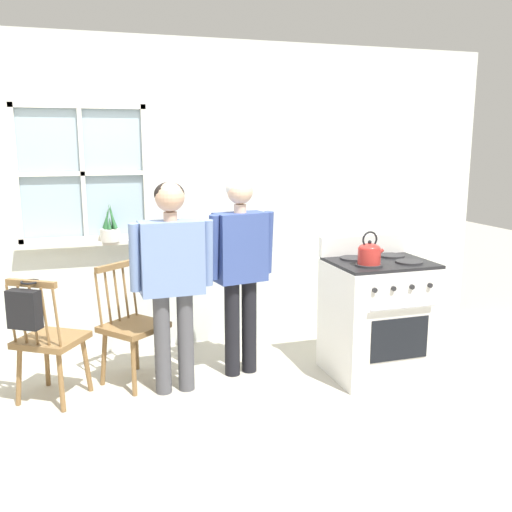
{
  "coord_description": "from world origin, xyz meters",
  "views": [
    {
      "loc": [
        -0.71,
        -3.6,
        1.84
      ],
      "look_at": [
        0.56,
        0.35,
        1.0
      ],
      "focal_mm": 40.0,
      "sensor_mm": 36.0,
      "label": 1
    }
  ],
  "objects_px": {
    "person_teen_center": "(240,258)",
    "handbag": "(24,308)",
    "stove": "(378,317)",
    "person_elderly_left": "(172,266)",
    "kettle": "(369,253)",
    "chair_near_wall": "(132,327)",
    "potted_plant": "(110,230)",
    "chair_by_window": "(50,341)"
  },
  "relations": [
    {
      "from": "chair_near_wall",
      "to": "potted_plant",
      "type": "distance_m",
      "value": 0.93
    },
    {
      "from": "kettle",
      "to": "handbag",
      "type": "xyz_separation_m",
      "value": [
        -2.42,
        0.22,
        -0.27
      ]
    },
    {
      "from": "person_elderly_left",
      "to": "kettle",
      "type": "bearing_deg",
      "value": -12.45
    },
    {
      "from": "chair_near_wall",
      "to": "person_teen_center",
      "type": "bearing_deg",
      "value": -44.97
    },
    {
      "from": "chair_by_window",
      "to": "kettle",
      "type": "relative_size",
      "value": 3.74
    },
    {
      "from": "chair_by_window",
      "to": "person_teen_center",
      "type": "xyz_separation_m",
      "value": [
        1.43,
        0.05,
        0.5
      ]
    },
    {
      "from": "chair_by_window",
      "to": "person_elderly_left",
      "type": "distance_m",
      "value": 1.02
    },
    {
      "from": "kettle",
      "to": "potted_plant",
      "type": "distance_m",
      "value": 2.17
    },
    {
      "from": "chair_by_window",
      "to": "chair_near_wall",
      "type": "xyz_separation_m",
      "value": [
        0.59,
        0.15,
        0.0
      ]
    },
    {
      "from": "person_elderly_left",
      "to": "handbag",
      "type": "xyz_separation_m",
      "value": [
        -1.0,
        -0.07,
        -0.2
      ]
    },
    {
      "from": "chair_by_window",
      "to": "handbag",
      "type": "height_order",
      "value": "same"
    },
    {
      "from": "person_elderly_left",
      "to": "potted_plant",
      "type": "distance_m",
      "value": 1.01
    },
    {
      "from": "person_elderly_left",
      "to": "handbag",
      "type": "height_order",
      "value": "person_elderly_left"
    },
    {
      "from": "kettle",
      "to": "potted_plant",
      "type": "height_order",
      "value": "potted_plant"
    },
    {
      "from": "handbag",
      "to": "potted_plant",
      "type": "bearing_deg",
      "value": 57.59
    },
    {
      "from": "potted_plant",
      "to": "handbag",
      "type": "bearing_deg",
      "value": -122.41
    },
    {
      "from": "potted_plant",
      "to": "person_teen_center",
      "type": "bearing_deg",
      "value": -38.92
    },
    {
      "from": "person_teen_center",
      "to": "handbag",
      "type": "distance_m",
      "value": 1.59
    },
    {
      "from": "stove",
      "to": "handbag",
      "type": "bearing_deg",
      "value": 178.01
    },
    {
      "from": "chair_by_window",
      "to": "person_elderly_left",
      "type": "relative_size",
      "value": 0.59
    },
    {
      "from": "kettle",
      "to": "chair_by_window",
      "type": "bearing_deg",
      "value": 169.67
    },
    {
      "from": "person_elderly_left",
      "to": "chair_near_wall",
      "type": "bearing_deg",
      "value": 134.6
    },
    {
      "from": "person_teen_center",
      "to": "potted_plant",
      "type": "relative_size",
      "value": 4.77
    },
    {
      "from": "person_elderly_left",
      "to": "handbag",
      "type": "distance_m",
      "value": 1.02
    },
    {
      "from": "chair_by_window",
      "to": "stove",
      "type": "height_order",
      "value": "stove"
    },
    {
      "from": "stove",
      "to": "potted_plant",
      "type": "distance_m",
      "value": 2.33
    },
    {
      "from": "chair_near_wall",
      "to": "stove",
      "type": "xyz_separation_m",
      "value": [
        1.88,
        -0.43,
        0.03
      ]
    },
    {
      "from": "chair_near_wall",
      "to": "person_elderly_left",
      "type": "bearing_deg",
      "value": -82.93
    },
    {
      "from": "chair_near_wall",
      "to": "person_teen_center",
      "type": "distance_m",
      "value": 0.98
    },
    {
      "from": "kettle",
      "to": "potted_plant",
      "type": "xyz_separation_m",
      "value": [
        -1.79,
        1.22,
        0.08
      ]
    },
    {
      "from": "chair_near_wall",
      "to": "handbag",
      "type": "distance_m",
      "value": 0.86
    },
    {
      "from": "person_teen_center",
      "to": "handbag",
      "type": "relative_size",
      "value": 5.09
    },
    {
      "from": "stove",
      "to": "person_teen_center",
      "type": "bearing_deg",
      "value": 162.04
    },
    {
      "from": "chair_near_wall",
      "to": "kettle",
      "type": "relative_size",
      "value": 3.74
    },
    {
      "from": "stove",
      "to": "kettle",
      "type": "distance_m",
      "value": 0.59
    },
    {
      "from": "chair_by_window",
      "to": "stove",
      "type": "relative_size",
      "value": 0.85
    },
    {
      "from": "chair_near_wall",
      "to": "person_teen_center",
      "type": "xyz_separation_m",
      "value": [
        0.84,
        -0.1,
        0.5
      ]
    },
    {
      "from": "person_teen_center",
      "to": "potted_plant",
      "type": "distance_m",
      "value": 1.2
    },
    {
      "from": "person_elderly_left",
      "to": "kettle",
      "type": "height_order",
      "value": "person_elderly_left"
    },
    {
      "from": "stove",
      "to": "handbag",
      "type": "relative_size",
      "value": 3.53
    },
    {
      "from": "person_teen_center",
      "to": "handbag",
      "type": "bearing_deg",
      "value": 178.85
    },
    {
      "from": "chair_by_window",
      "to": "handbag",
      "type": "distance_m",
      "value": 0.39
    }
  ]
}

